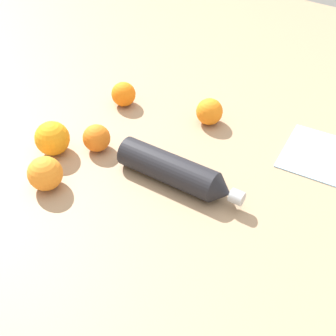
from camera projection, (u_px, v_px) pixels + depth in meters
The scene contains 8 objects.
ground_plane at pixel (144, 177), 0.91m from camera, with size 2.40×2.40×0.00m, color #9E7F60.
water_bottle at pixel (176, 172), 0.88m from camera, with size 0.09×0.29×0.06m.
orange_0 at pixel (45, 173), 0.87m from camera, with size 0.07×0.07×0.07m, color orange.
orange_1 at pixel (211, 112), 1.04m from camera, with size 0.07×0.07×0.07m, color orange.
orange_2 at pixel (124, 94), 1.10m from camera, with size 0.06×0.06×0.06m, color orange.
orange_3 at pixel (52, 138), 0.95m from camera, with size 0.08×0.08×0.08m, color orange.
orange_4 at pixel (97, 138), 0.96m from camera, with size 0.06×0.06×0.06m, color orange.
folded_napkin at pixel (324, 156), 0.96m from camera, with size 0.18×0.18×0.01m, color #99BFD8.
Camera 1 is at (-0.50, -0.45, 0.62)m, focal length 45.12 mm.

